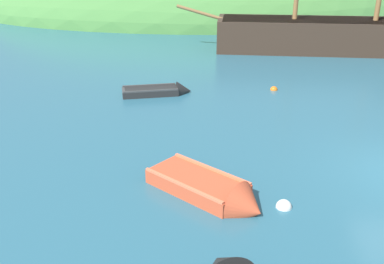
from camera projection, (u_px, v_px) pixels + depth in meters
name	position (u px, v px, depth m)	size (l,w,h in m)	color
shore_hill	(191.00, 11.00, 44.37)	(44.15, 26.51, 11.49)	#477F3D
sailing_ship	(338.00, 39.00, 26.91)	(17.43, 3.88, 11.82)	#38281E
rowboat_outer_right	(161.00, 92.00, 19.27)	(3.19, 1.67, 0.90)	black
rowboat_far	(213.00, 193.00, 11.31)	(3.45, 3.01, 1.21)	#C64C2D
buoy_orange	(274.00, 90.00, 19.87)	(0.34, 0.34, 0.34)	orange
buoy_white	(284.00, 207.00, 10.94)	(0.41, 0.41, 0.41)	white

